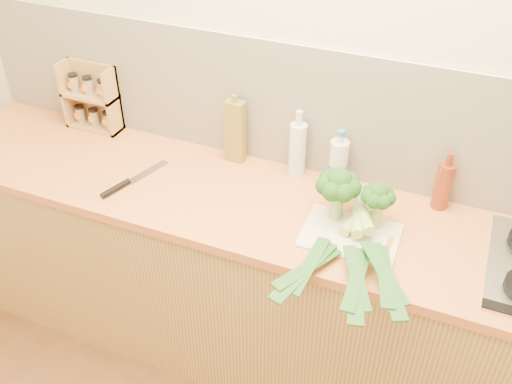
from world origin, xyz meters
TOP-DOWN VIEW (x-y plane):
  - room_shell at (0.00, 1.49)m, footprint 3.50×3.50m
  - counter at (0.00, 1.20)m, footprint 3.20×0.62m
  - chopping_board at (0.26, 1.13)m, footprint 0.35×0.26m
  - broccoli_left at (0.18, 1.21)m, footprint 0.16×0.17m
  - broccoli_right at (0.33, 1.22)m, footprint 0.12×0.13m
  - leek_front at (0.24, 1.11)m, footprint 0.24×0.69m
  - leek_mid at (0.29, 1.09)m, footprint 0.21×0.67m
  - leek_back at (0.34, 1.09)m, footprint 0.32×0.59m
  - chefs_knife at (-0.67, 1.08)m, footprint 0.13×0.34m
  - spice_rack at (-1.06, 1.44)m, footprint 0.26×0.10m
  - oil_tin at (-0.33, 1.43)m, footprint 0.08×0.05m
  - glass_bottle at (-0.05, 1.43)m, footprint 0.07×0.07m
  - amber_bottle at (0.53, 1.44)m, footprint 0.06×0.06m
  - water_bottle at (0.12, 1.43)m, footprint 0.08×0.08m

SIDE VIEW (x-z plane):
  - counter at x=0.00m, z-range 0.00..0.90m
  - chopping_board at x=0.26m, z-range 0.90..0.91m
  - chefs_knife at x=-0.67m, z-range 0.90..0.92m
  - leek_front at x=0.24m, z-range 0.91..0.95m
  - leek_mid at x=0.29m, z-range 0.93..0.97m
  - leek_back at x=0.34m, z-range 0.95..0.99m
  - water_bottle at x=0.12m, z-range 0.88..1.11m
  - amber_bottle at x=0.53m, z-range 0.88..1.12m
  - glass_bottle at x=-0.05m, z-range 0.88..1.17m
  - broccoli_right at x=0.33m, z-range 0.95..1.13m
  - spice_rack at x=-1.06m, z-range 0.88..1.19m
  - oil_tin at x=-0.33m, z-range 0.89..1.20m
  - broccoli_left at x=0.18m, z-range 0.95..1.16m
  - room_shell at x=0.00m, z-range -0.58..2.92m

